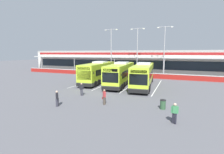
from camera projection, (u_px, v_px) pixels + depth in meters
name	position (u px, v px, depth m)	size (l,w,h in m)	color
ground_plane	(106.00, 91.00, 23.13)	(200.00, 200.00, 0.00)	#56565B
terminal_building	(144.00, 61.00, 47.40)	(70.00, 13.00, 6.00)	beige
red_barrier_wall	(133.00, 75.00, 36.37)	(60.00, 0.40, 1.10)	maroon
coach_bus_leftmost	(98.00, 72.00, 30.25)	(3.85, 12.33, 3.78)	#B7DB2D
coach_bus_left_centre	(121.00, 74.00, 27.90)	(3.85, 12.33, 3.78)	#B7DB2D
coach_bus_centre	(143.00, 75.00, 26.24)	(3.85, 12.33, 3.78)	#B7DB2D
bay_stripe_far_west	(89.00, 82.00, 30.96)	(0.14, 13.00, 0.01)	silver
bay_stripe_west	(109.00, 83.00, 29.41)	(0.14, 13.00, 0.01)	silver
bay_stripe_mid_west	(132.00, 85.00, 27.87)	(0.14, 13.00, 0.01)	silver
bay_stripe_centre	(157.00, 87.00, 26.32)	(0.14, 13.00, 0.01)	silver
pedestrian_with_handbag	(104.00, 97.00, 17.06)	(0.57, 0.57, 1.62)	#4C4238
pedestrian_in_dark_coat	(57.00, 98.00, 16.49)	(0.45, 0.44, 1.62)	#33333D
pedestrian_child	(175.00, 113.00, 12.46)	(0.54, 0.30, 1.62)	black
pedestrian_near_bin	(82.00, 89.00, 20.67)	(0.48, 0.40, 1.62)	#33333D
lamp_post_west	(111.00, 49.00, 39.50)	(3.24, 0.28, 11.00)	#9E9EA3
lamp_post_centre	(137.00, 49.00, 38.13)	(3.24, 0.28, 11.00)	#9E9EA3
lamp_post_east	(164.00, 48.00, 35.59)	(3.24, 0.28, 11.00)	#9E9EA3
litter_bin	(163.00, 104.00, 15.75)	(0.54, 0.54, 0.93)	#2D5133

